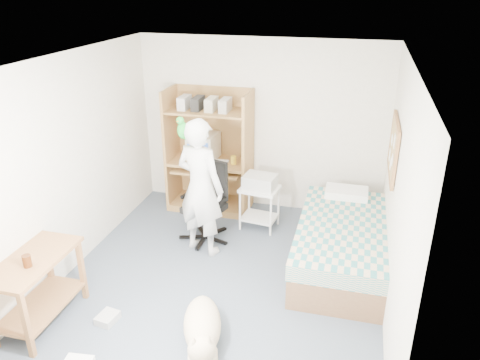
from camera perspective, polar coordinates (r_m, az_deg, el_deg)
The scene contains 20 objects.
floor at distance 5.61m, azimuth -2.06°, elevation -11.68°, with size 4.00×4.00×0.00m, color #46525F.
wall_back at distance 6.82m, azimuth 2.59°, elevation 6.59°, with size 3.60×0.02×2.50m, color beige.
wall_right at distance 4.83m, azimuth 18.64°, elevation -2.03°, with size 0.02×4.00×2.50m, color beige.
wall_left at distance 5.75m, azimuth -19.72°, elevation 1.90°, with size 0.02×4.00×2.50m, color beige.
ceiling at distance 4.65m, azimuth -2.51°, elevation 14.41°, with size 3.60×4.00×0.02m, color white.
computer_hutch at distance 6.89m, azimuth -3.64°, elevation 2.98°, with size 1.20×0.63×1.80m.
bed at distance 5.80m, azimuth 12.20°, elevation -7.57°, with size 1.02×2.02×0.66m.
side_desk at distance 5.10m, azimuth -23.55°, elevation -11.20°, with size 0.50×1.00×0.75m.
corkboard at distance 5.59m, azimuth 18.21°, elevation 3.72°, with size 0.04×0.94×0.66m.
office_chair at distance 6.21m, azimuth -4.05°, elevation -3.96°, with size 0.60×0.60×1.05m.
person at distance 5.72m, azimuth -4.85°, elevation -0.92°, with size 0.64×0.42×1.75m, color silver.
parrot at distance 5.54m, azimuth -7.04°, elevation 6.21°, with size 0.13×0.22×0.35m.
dog at distance 4.66m, azimuth -4.62°, elevation -17.51°, with size 0.59×1.09×0.42m.
printer_cart at distance 6.44m, azimuth 2.40°, elevation -2.58°, with size 0.55×0.47×0.61m.
printer at distance 6.32m, azimuth 2.45°, elevation -0.18°, with size 0.42×0.32×0.18m, color #B6B6B1.
crt_monitor at distance 6.88m, azimuth -4.49°, elevation 4.14°, with size 0.43×0.45×0.38m.
keyboard at distance 6.81m, azimuth -4.12°, elevation 1.35°, with size 0.45×0.16×0.03m, color beige.
pencil_cup at distance 6.71m, azimuth -0.80°, elevation 2.44°, with size 0.08×0.08×0.12m, color yellow.
drink_glass at distance 4.83m, azimuth -24.54°, elevation -8.97°, with size 0.08×0.08×0.12m, color #401D0A.
floor_box_b at distance 5.15m, azimuth -15.84°, elevation -15.88°, with size 0.18×0.22×0.08m, color #A9A9A4.
Camera 1 is at (1.35, -4.38, 3.23)m, focal length 35.00 mm.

